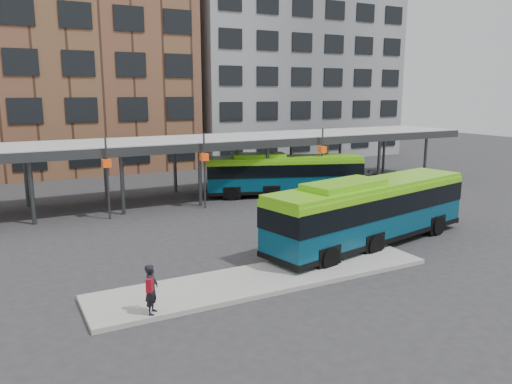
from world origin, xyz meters
TOP-DOWN VIEW (x-y plane):
  - ground at (0.00, 0.00)m, footprint 120.00×120.00m
  - boarding_island at (-5.50, -3.00)m, footprint 14.00×3.00m
  - canopy at (-0.06, 12.87)m, footprint 40.00×6.53m
  - building_brick at (-10.00, 32.00)m, footprint 26.00×14.00m
  - building_grey at (16.00, 32.00)m, footprint 24.00×14.00m
  - bus_front at (1.19, -1.17)m, footprint 12.42×4.97m
  - bus_rear at (3.49, 10.84)m, footprint 11.26×5.87m
  - pedestrian at (-10.50, -4.21)m, footprint 0.67×0.73m
  - bike_rack at (12.49, 11.84)m, footprint 5.13×1.55m

SIDE VIEW (x-z plane):
  - ground at x=0.00m, z-range 0.00..0.00m
  - boarding_island at x=-5.50m, z-range 0.00..0.18m
  - bike_rack at x=12.49m, z-range -0.04..0.96m
  - pedestrian at x=-10.50m, z-range 0.19..1.88m
  - bus_rear at x=3.49m, z-range 0.06..3.12m
  - bus_front at x=1.19m, z-range 0.07..3.42m
  - canopy at x=-0.06m, z-range 1.51..6.31m
  - building_grey at x=16.00m, z-range 0.00..20.00m
  - building_brick at x=-10.00m, z-range 0.00..22.00m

